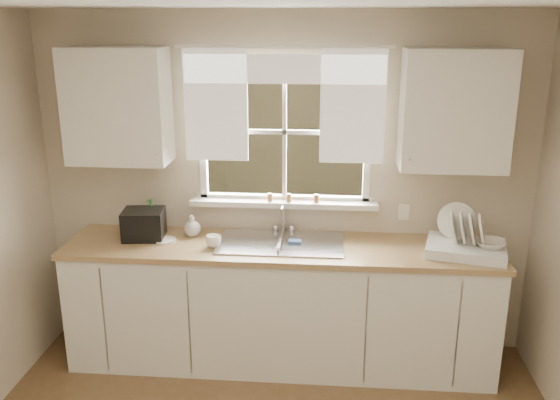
# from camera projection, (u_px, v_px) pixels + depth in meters

# --- Properties ---
(room_walls) EXTENTS (3.62, 4.02, 2.50)m
(room_walls) POSITION_uv_depth(u_px,v_px,m) (244.00, 326.00, 2.40)
(room_walls) COLOR beige
(room_walls) RESTS_ON ground
(window) EXTENTS (1.38, 0.16, 1.06)m
(window) POSITION_uv_depth(u_px,v_px,m) (284.00, 155.00, 4.29)
(window) COLOR white
(window) RESTS_ON room_walls
(curtains) EXTENTS (1.50, 0.03, 0.81)m
(curtains) POSITION_uv_depth(u_px,v_px,m) (284.00, 93.00, 4.11)
(curtains) COLOR white
(curtains) RESTS_ON room_walls
(base_cabinets) EXTENTS (3.00, 0.62, 0.87)m
(base_cabinets) POSITION_uv_depth(u_px,v_px,m) (280.00, 306.00, 4.29)
(base_cabinets) COLOR silver
(base_cabinets) RESTS_ON ground
(countertop) EXTENTS (3.04, 0.65, 0.04)m
(countertop) POSITION_uv_depth(u_px,v_px,m) (280.00, 248.00, 4.16)
(countertop) COLOR #A58252
(countertop) RESTS_ON base_cabinets
(upper_cabinet_left) EXTENTS (0.70, 0.33, 0.80)m
(upper_cabinet_left) POSITION_uv_depth(u_px,v_px,m) (117.00, 106.00, 4.11)
(upper_cabinet_left) COLOR silver
(upper_cabinet_left) RESTS_ON room_walls
(upper_cabinet_right) EXTENTS (0.70, 0.33, 0.80)m
(upper_cabinet_right) POSITION_uv_depth(u_px,v_px,m) (455.00, 110.00, 3.92)
(upper_cabinet_right) COLOR silver
(upper_cabinet_right) RESTS_ON room_walls
(wall_outlet) EXTENTS (0.08, 0.01, 0.12)m
(wall_outlet) POSITION_uv_depth(u_px,v_px,m) (404.00, 212.00, 4.32)
(wall_outlet) COLOR beige
(wall_outlet) RESTS_ON room_walls
(sill_jars) EXTENTS (0.38, 0.04, 0.06)m
(sill_jars) POSITION_uv_depth(u_px,v_px,m) (292.00, 198.00, 4.32)
(sill_jars) COLOR brown
(sill_jars) RESTS_ON window
(sink) EXTENTS (0.88, 0.52, 0.40)m
(sink) POSITION_uv_depth(u_px,v_px,m) (281.00, 253.00, 4.21)
(sink) COLOR #B7B7BC
(sink) RESTS_ON countertop
(dish_rack) EXTENTS (0.59, 0.49, 0.32)m
(dish_rack) POSITION_uv_depth(u_px,v_px,m) (466.00, 244.00, 4.00)
(dish_rack) COLOR white
(dish_rack) RESTS_ON countertop
(bowl) EXTENTS (0.22, 0.22, 0.05)m
(bowl) POSITION_uv_depth(u_px,v_px,m) (490.00, 244.00, 3.92)
(bowl) COLOR silver
(bowl) RESTS_ON dish_rack
(soap_bottle_a) EXTENTS (0.12, 0.12, 0.25)m
(soap_bottle_a) POSITION_uv_depth(u_px,v_px,m) (151.00, 216.00, 4.38)
(soap_bottle_a) COLOR #2B8435
(soap_bottle_a) RESTS_ON countertop
(soap_bottle_b) EXTENTS (0.11, 0.11, 0.21)m
(soap_bottle_b) POSITION_uv_depth(u_px,v_px,m) (156.00, 219.00, 4.37)
(soap_bottle_b) COLOR #303DB4
(soap_bottle_b) RESTS_ON countertop
(soap_bottle_c) EXTENTS (0.15, 0.15, 0.16)m
(soap_bottle_c) POSITION_uv_depth(u_px,v_px,m) (192.00, 226.00, 4.31)
(soap_bottle_c) COLOR beige
(soap_bottle_c) RESTS_ON countertop
(saucer) EXTENTS (0.16, 0.16, 0.01)m
(saucer) POSITION_uv_depth(u_px,v_px,m) (165.00, 240.00, 4.23)
(saucer) COLOR white
(saucer) RESTS_ON countertop
(cup) EXTENTS (0.13, 0.13, 0.08)m
(cup) POSITION_uv_depth(u_px,v_px,m) (214.00, 241.00, 4.11)
(cup) COLOR white
(cup) RESTS_ON countertop
(black_appliance) EXTENTS (0.31, 0.28, 0.21)m
(black_appliance) POSITION_uv_depth(u_px,v_px,m) (144.00, 224.00, 4.26)
(black_appliance) COLOR black
(black_appliance) RESTS_ON countertop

